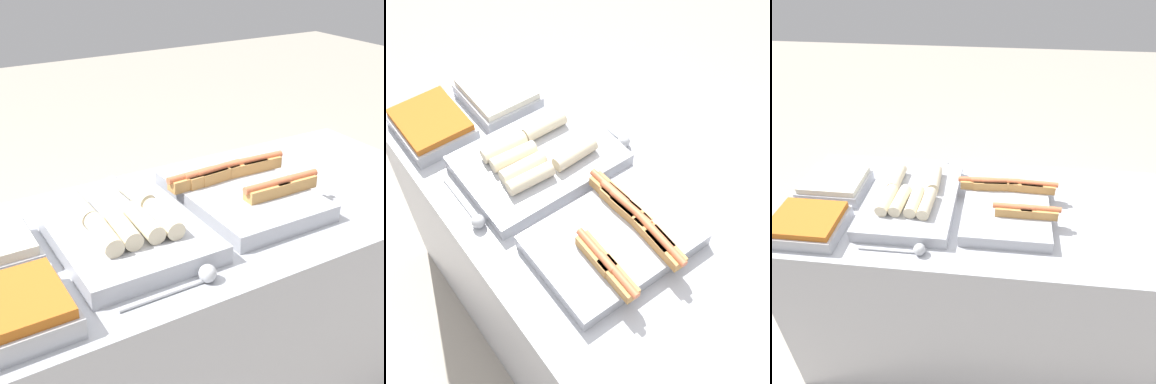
% 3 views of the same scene
% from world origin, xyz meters
% --- Properties ---
extents(ground_plane, '(12.00, 12.00, 0.00)m').
position_xyz_m(ground_plane, '(0.00, 0.00, 0.00)').
color(ground_plane, '#ADA393').
extents(counter, '(1.60, 0.73, 0.88)m').
position_xyz_m(counter, '(0.00, 0.00, 0.44)').
color(counter, '#A8AAB2').
rests_on(counter, ground_plane).
extents(tray_hotdogs, '(0.41, 0.47, 0.10)m').
position_xyz_m(tray_hotdogs, '(0.12, 0.01, 0.91)').
color(tray_hotdogs, '#A8AAB2').
rests_on(tray_hotdogs, counter).
extents(tray_wraps, '(0.36, 0.51, 0.10)m').
position_xyz_m(tray_wraps, '(-0.28, -0.00, 0.91)').
color(tray_wraps, '#A8AAB2').
rests_on(tray_wraps, counter).
extents(tray_side_front, '(0.27, 0.23, 0.07)m').
position_xyz_m(tray_side_front, '(-0.63, -0.21, 0.91)').
color(tray_side_front, '#A8AAB2').
rests_on(tray_side_front, counter).
extents(tray_side_back, '(0.27, 0.23, 0.07)m').
position_xyz_m(tray_side_back, '(-0.63, 0.06, 0.91)').
color(tray_side_back, '#A8AAB2').
rests_on(tray_side_back, counter).
extents(serving_spoon_near, '(0.25, 0.04, 0.04)m').
position_xyz_m(serving_spoon_near, '(-0.21, -0.28, 0.89)').
color(serving_spoon_near, '#B2B5BA').
rests_on(serving_spoon_near, counter).
extents(serving_spoon_far, '(0.26, 0.04, 0.04)m').
position_xyz_m(serving_spoon_far, '(-0.21, 0.28, 0.89)').
color(serving_spoon_far, '#B2B5BA').
rests_on(serving_spoon_far, counter).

